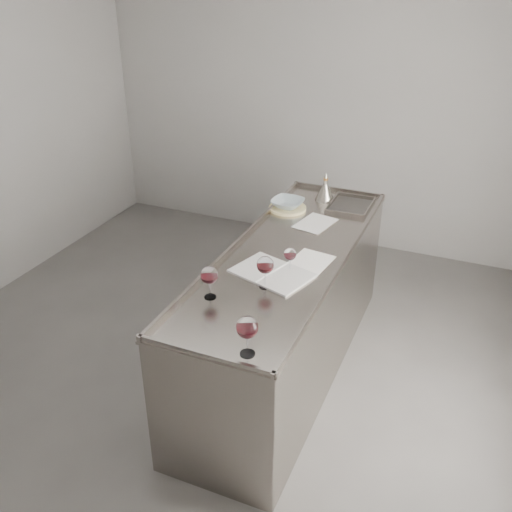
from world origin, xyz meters
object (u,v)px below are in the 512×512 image
at_px(wine_glass_left, 209,276).
at_px(wine_glass_small, 290,255).
at_px(counter, 287,312).
at_px(wine_glass_middle, 265,266).
at_px(notebook, 272,273).
at_px(wine_funnel, 325,192).
at_px(wine_glass_right, 247,328).
at_px(ceramic_bowl, 288,203).

xyz_separation_m(wine_glass_left, wine_glass_small, (0.31, 0.47, -0.03)).
distance_m(counter, wine_glass_left, 0.94).
distance_m(wine_glass_left, wine_glass_middle, 0.34).
bearing_deg(notebook, wine_funnel, 109.67).
height_order(wine_glass_small, wine_funnel, wine_funnel).
xyz_separation_m(wine_glass_right, ceramic_bowl, (-0.44, 1.76, -0.10)).
relative_size(wine_glass_right, wine_glass_small, 1.36).
bearing_deg(wine_glass_left, notebook, 59.32).
distance_m(wine_glass_right, wine_glass_small, 0.87).
relative_size(wine_glass_left, wine_glass_right, 0.91).
bearing_deg(wine_glass_small, notebook, -137.03).
bearing_deg(counter, ceramic_bowl, 110.83).
relative_size(wine_glass_left, wine_funnel, 0.86).
relative_size(wine_glass_left, ceramic_bowl, 0.81).
bearing_deg(wine_glass_small, wine_glass_right, -83.76).
distance_m(counter, wine_funnel, 1.11).
relative_size(wine_glass_small, wine_funnel, 0.69).
xyz_separation_m(wine_glass_right, wine_funnel, (-0.23, 2.05, -0.08)).
relative_size(notebook, ceramic_bowl, 2.22).
bearing_deg(ceramic_bowl, notebook, -75.10).
bearing_deg(counter, wine_glass_left, -108.29).
bearing_deg(wine_funnel, ceramic_bowl, -125.58).
bearing_deg(wine_glass_small, wine_glass_middle, -106.18).
bearing_deg(wine_funnel, notebook, -87.65).
relative_size(wine_glass_left, wine_glass_small, 1.25).
bearing_deg(wine_funnel, wine_glass_left, -96.09).
xyz_separation_m(wine_glass_left, wine_glass_middle, (0.25, 0.23, 0.00)).
bearing_deg(notebook, wine_glass_left, -103.37).
xyz_separation_m(counter, notebook, (0.00, -0.30, 0.47)).
bearing_deg(wine_funnel, counter, -87.05).
height_order(wine_glass_left, wine_funnel, wine_funnel).
height_order(wine_glass_left, wine_glass_right, wine_glass_right).
relative_size(counter, ceramic_bowl, 10.01).
bearing_deg(wine_glass_right, wine_glass_left, 135.93).
height_order(counter, wine_glass_right, wine_glass_right).
distance_m(wine_glass_middle, wine_glass_small, 0.25).
xyz_separation_m(counter, wine_glass_small, (0.09, -0.22, 0.58)).
height_order(wine_glass_left, wine_glass_small, wine_glass_left).
xyz_separation_m(wine_glass_right, wine_glass_small, (-0.09, 0.86, -0.04)).
bearing_deg(wine_glass_left, wine_glass_small, 55.94).
distance_m(wine_glass_middle, wine_glass_right, 0.65).
relative_size(wine_glass_middle, wine_glass_small, 1.26).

